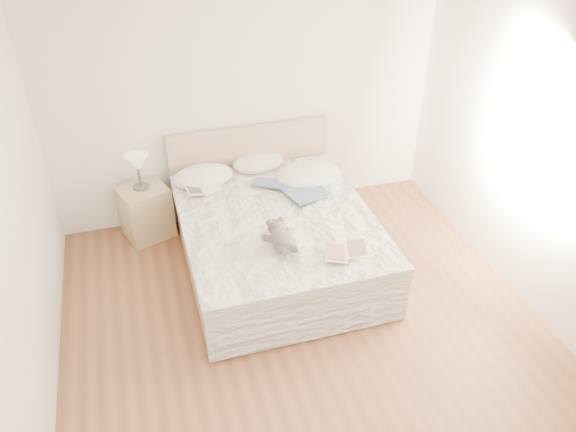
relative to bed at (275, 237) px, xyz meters
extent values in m
cube|color=brown|center=(0.00, -1.19, -0.31)|extent=(4.00, 4.50, 0.00)
cube|color=white|center=(0.00, -1.19, 2.39)|extent=(4.00, 4.50, 0.00)
cube|color=white|center=(0.00, 1.06, 1.04)|extent=(4.00, 0.02, 2.70)
cube|color=white|center=(-2.00, -1.19, 1.04)|extent=(0.02, 4.50, 2.70)
cube|color=white|center=(2.00, -1.19, 1.04)|extent=(0.02, 4.50, 2.70)
cube|color=white|center=(1.99, -0.89, 1.14)|extent=(0.02, 1.30, 1.10)
cube|color=tan|center=(0.00, -0.04, -0.21)|extent=(1.68, 2.08, 0.20)
cube|color=white|center=(0.00, -0.04, 0.04)|extent=(1.60, 2.00, 0.30)
cube|color=white|center=(0.00, -0.09, 0.23)|extent=(1.72, 2.05, 0.10)
cube|color=tan|center=(0.00, 1.00, 0.19)|extent=(1.70, 0.06, 1.00)
cube|color=tan|center=(-1.15, 0.82, -0.03)|extent=(0.56, 0.52, 0.56)
cylinder|color=#4B4742|center=(-1.15, 0.84, 0.26)|extent=(0.17, 0.17, 0.02)
cylinder|color=#3B3632|center=(-1.15, 0.84, 0.39)|extent=(0.03, 0.03, 0.23)
cone|color=#EDE2C9|center=(-1.15, 0.84, 0.53)|extent=(0.29, 0.29, 0.17)
ellipsoid|color=white|center=(-0.54, 0.75, 0.33)|extent=(0.65, 0.48, 0.18)
ellipsoid|color=white|center=(0.06, 0.87, 0.33)|extent=(0.57, 0.41, 0.16)
ellipsoid|color=white|center=(0.49, 0.47, 0.33)|extent=(0.68, 0.48, 0.20)
cube|color=white|center=(-0.58, 0.53, 0.32)|extent=(0.35, 0.26, 0.03)
cube|color=#F3E8C6|center=(0.39, -0.79, 0.32)|extent=(0.44, 0.35, 0.02)
camera|label=1|loc=(-1.11, -4.15, 3.18)|focal=35.00mm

